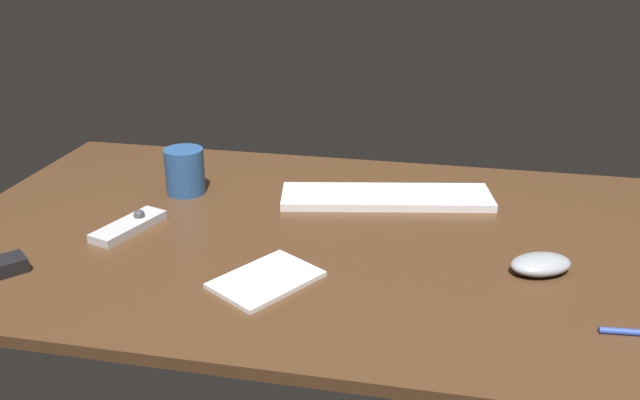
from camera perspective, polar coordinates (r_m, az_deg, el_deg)
The scene contains 6 objects.
desk at distance 125.52cm, azimuth -0.35°, elevation -3.15°, with size 140.00×84.00×2.00cm, color #4C301C.
keyboard at distance 139.19cm, azimuth 5.69°, elevation 0.26°, with size 43.36×12.25×1.61cm, color white.
computer_mouse at distance 116.38cm, azimuth 18.35°, elevation -5.23°, with size 10.49×6.65×3.07cm, color #999EA5.
media_remote at distance 130.54cm, azimuth -15.99°, elevation -2.11°, with size 9.75×16.38×3.05cm.
coffee_mug at distance 144.08cm, azimuth -11.48°, elevation 2.44°, with size 8.27×8.27×9.73cm, color #28518C.
notepad at distance 108.68cm, azimuth -4.62°, elevation -6.81°, with size 16.52×11.41×0.78cm, color silver.
Camera 1 is at (23.19, -110.36, 56.12)cm, focal length 37.42 mm.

